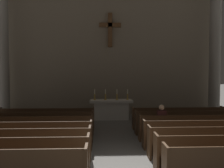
{
  "coord_description": "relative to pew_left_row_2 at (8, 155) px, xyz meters",
  "views": [
    {
      "loc": [
        -0.55,
        -5.68,
        2.58
      ],
      "look_at": [
        0.0,
        7.04,
        1.89
      ],
      "focal_mm": 42.9,
      "sensor_mm": 36.0,
      "label": 1
    }
  ],
  "objects": [
    {
      "name": "pew_right_row_3",
      "position": [
        5.69,
        0.97,
        0.0
      ],
      "size": [
        4.04,
        0.5,
        0.95
      ],
      "color": "#422B19",
      "rests_on": "ground"
    },
    {
      "name": "pew_left_row_5",
      "position": [
        0.0,
        2.9,
        0.0
      ],
      "size": [
        4.04,
        0.5,
        0.95
      ],
      "color": "#422B19",
      "rests_on": "ground"
    },
    {
      "name": "candlestick_inner_right",
      "position": [
        3.15,
        7.14,
        0.7
      ],
      "size": [
        0.16,
        0.16,
        0.55
      ],
      "color": "#B79338",
      "rests_on": "altar"
    },
    {
      "name": "lone_worshipper",
      "position": [
        4.49,
        2.93,
        0.22
      ],
      "size": [
        0.32,
        0.43,
        1.32
      ],
      "color": "#26262B",
      "rests_on": "ground"
    },
    {
      "name": "pew_left_row_4",
      "position": [
        0.0,
        1.93,
        0.0
      ],
      "size": [
        4.04,
        0.5,
        0.95
      ],
      "color": "#422B19",
      "rests_on": "ground"
    },
    {
      "name": "pew_left_row_3",
      "position": [
        0.0,
        0.97,
        0.0
      ],
      "size": [
        4.04,
        0.5,
        0.95
      ],
      "color": "#422B19",
      "rests_on": "ground"
    },
    {
      "name": "pew_right_row_5",
      "position": [
        5.69,
        2.9,
        0.0
      ],
      "size": [
        4.04,
        0.5,
        0.95
      ],
      "color": "#422B19",
      "rests_on": "ground"
    },
    {
      "name": "apse_with_cross",
      "position": [
        2.85,
        8.91,
        3.9
      ],
      "size": [
        12.28,
        0.48,
        8.74
      ],
      "color": "gray",
      "rests_on": "ground"
    },
    {
      "name": "pew_left_row_7",
      "position": [
        0.0,
        4.83,
        0.0
      ],
      "size": [
        4.04,
        0.5,
        0.95
      ],
      "color": "#422B19",
      "rests_on": "ground"
    },
    {
      "name": "pew_right_row_6",
      "position": [
        5.69,
        3.86,
        0.0
      ],
      "size": [
        4.04,
        0.5,
        0.95
      ],
      "color": "#422B19",
      "rests_on": "ground"
    },
    {
      "name": "column_right_fourth",
      "position": [
        8.5,
        7.69,
        3.2
      ],
      "size": [
        0.91,
        0.91,
        7.52
      ],
      "color": "gray",
      "rests_on": "ground"
    },
    {
      "name": "pew_left_row_2",
      "position": [
        0.0,
        0.0,
        0.0
      ],
      "size": [
        4.04,
        0.5,
        0.95
      ],
      "color": "#422B19",
      "rests_on": "ground"
    },
    {
      "name": "candlestick_outer_left",
      "position": [
        2.0,
        7.14,
        0.7
      ],
      "size": [
        0.16,
        0.16,
        0.55
      ],
      "color": "#B79338",
      "rests_on": "altar"
    },
    {
      "name": "column_left_fourth",
      "position": [
        -2.81,
        7.69,
        3.2
      ],
      "size": [
        0.91,
        0.91,
        7.52
      ],
      "color": "gray",
      "rests_on": "ground"
    },
    {
      "name": "pew_left_row_6",
      "position": [
        0.0,
        3.86,
        0.0
      ],
      "size": [
        4.04,
        0.5,
        0.95
      ],
      "color": "#422B19",
      "rests_on": "ground"
    },
    {
      "name": "candlestick_inner_left",
      "position": [
        2.55,
        7.14,
        0.7
      ],
      "size": [
        0.16,
        0.16,
        0.55
      ],
      "color": "#B79338",
      "rests_on": "altar"
    },
    {
      "name": "pew_right_row_7",
      "position": [
        5.69,
        4.83,
        0.0
      ],
      "size": [
        4.04,
        0.5,
        0.95
      ],
      "color": "#422B19",
      "rests_on": "ground"
    },
    {
      "name": "altar",
      "position": [
        2.85,
        7.14,
        0.06
      ],
      "size": [
        2.2,
        0.9,
        1.01
      ],
      "color": "#BCB7AD",
      "rests_on": "ground"
    },
    {
      "name": "candlestick_outer_right",
      "position": [
        3.7,
        7.14,
        0.7
      ],
      "size": [
        0.16,
        0.16,
        0.55
      ],
      "color": "#B79338",
      "rests_on": "altar"
    },
    {
      "name": "pew_right_row_4",
      "position": [
        5.69,
        1.93,
        0.0
      ],
      "size": [
        4.04,
        0.5,
        0.95
      ],
      "color": "#422B19",
      "rests_on": "ground"
    }
  ]
}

